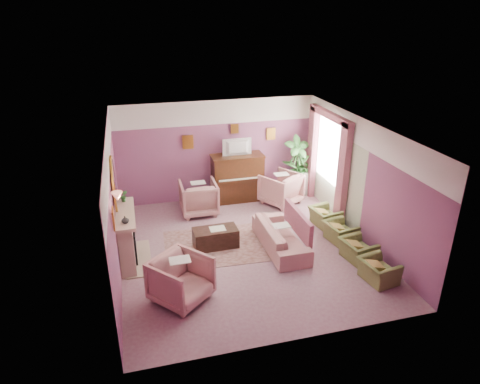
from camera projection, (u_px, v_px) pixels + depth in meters
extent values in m
cube|color=gray|center=(246.00, 249.00, 9.73)|extent=(5.50, 6.00, 0.01)
cube|color=white|center=(247.00, 129.00, 8.61)|extent=(5.50, 6.00, 0.01)
cube|color=#663D65|center=(217.00, 151.00, 11.83)|extent=(5.50, 0.02, 2.80)
cube|color=#663D65|center=(299.00, 268.00, 6.51)|extent=(5.50, 0.02, 2.80)
cube|color=#663D65|center=(114.00, 207.00, 8.53)|extent=(0.02, 6.00, 2.80)
cube|color=#663D65|center=(361.00, 180.00, 9.82)|extent=(0.02, 6.00, 2.80)
cube|color=white|center=(216.00, 112.00, 11.39)|extent=(5.50, 0.01, 0.65)
cube|color=beige|center=(334.00, 174.00, 11.10)|extent=(0.01, 3.00, 2.15)
cube|color=tan|center=(126.00, 238.00, 9.08)|extent=(0.30, 1.40, 1.10)
cube|color=black|center=(132.00, 244.00, 9.16)|extent=(0.18, 0.72, 0.68)
cube|color=#FA341C|center=(134.00, 251.00, 9.24)|extent=(0.06, 0.54, 0.10)
cube|color=tan|center=(125.00, 214.00, 8.86)|extent=(0.40, 1.55, 0.07)
cube|color=tan|center=(138.00, 258.00, 9.34)|extent=(0.55, 1.50, 0.02)
ellipsoid|color=#AD7425|center=(114.00, 184.00, 8.55)|extent=(0.04, 0.72, 1.20)
ellipsoid|color=silver|center=(115.00, 184.00, 8.56)|extent=(0.01, 0.60, 1.06)
cone|color=#FF9275|center=(117.00, 196.00, 7.57)|extent=(0.20, 0.20, 0.16)
cube|color=#3A1E0F|center=(237.00, 178.00, 11.97)|extent=(1.40, 0.60, 1.30)
cube|color=#3A1E0F|center=(241.00, 180.00, 11.63)|extent=(1.30, 0.12, 0.06)
cube|color=silver|center=(241.00, 179.00, 11.61)|extent=(1.20, 0.08, 0.02)
cube|color=#3A1E0F|center=(237.00, 156.00, 11.70)|extent=(1.45, 0.65, 0.04)
imported|color=black|center=(238.00, 146.00, 11.54)|extent=(0.80, 0.12, 0.48)
cube|color=#AD7425|center=(188.00, 142.00, 11.48)|extent=(0.30, 0.03, 0.38)
cube|color=#AD7425|center=(271.00, 134.00, 12.01)|extent=(0.26, 0.03, 0.34)
cube|color=#AD7425|center=(235.00, 129.00, 11.67)|extent=(0.22, 0.03, 0.26)
cube|color=#AD7425|center=(113.00, 219.00, 7.34)|extent=(0.03, 0.28, 0.36)
cube|color=silver|center=(330.00, 148.00, 11.06)|extent=(0.03, 1.40, 1.80)
cube|color=#924B5D|center=(343.00, 175.00, 10.39)|extent=(0.16, 0.34, 2.60)
cube|color=#924B5D|center=(312.00, 152.00, 12.02)|extent=(0.16, 0.34, 2.60)
cube|color=#924B5D|center=(330.00, 116.00, 10.70)|extent=(0.16, 2.20, 0.16)
imported|color=#306C2D|center=(124.00, 196.00, 9.28)|extent=(0.16, 0.16, 0.28)
imported|color=white|center=(125.00, 220.00, 8.37)|extent=(0.16, 0.16, 0.16)
cube|color=#805853|center=(220.00, 245.00, 9.87)|extent=(2.59, 1.92, 0.01)
cube|color=black|center=(216.00, 238.00, 9.74)|extent=(1.01, 0.52, 0.45)
cube|color=beige|center=(217.00, 229.00, 9.66)|extent=(0.35, 0.28, 0.01)
imported|color=tan|center=(281.00, 232.00, 9.64)|extent=(0.66, 1.97, 0.80)
cube|color=#924B5D|center=(298.00, 222.00, 9.65)|extent=(0.10, 1.49, 0.55)
imported|color=tan|center=(199.00, 196.00, 11.25)|extent=(0.94, 0.94, 0.97)
imported|color=tan|center=(281.00, 187.00, 11.81)|extent=(0.94, 0.94, 0.97)
imported|color=tan|center=(181.00, 278.00, 7.86)|extent=(0.94, 0.94, 0.97)
imported|color=#616E36|center=(379.00, 268.00, 8.48)|extent=(0.50, 0.71, 0.62)
imported|color=#616E36|center=(358.00, 247.00, 9.21)|extent=(0.50, 0.71, 0.62)
imported|color=#616E36|center=(340.00, 229.00, 9.94)|extent=(0.50, 0.71, 0.62)
imported|color=#616E36|center=(325.00, 214.00, 10.66)|extent=(0.50, 0.71, 0.62)
cylinder|color=silver|center=(300.00, 182.00, 12.49)|extent=(0.52, 0.52, 0.70)
imported|color=#306C2D|center=(301.00, 166.00, 12.28)|extent=(0.30, 0.30, 0.34)
imported|color=#306C2D|center=(307.00, 167.00, 12.23)|extent=(0.16, 0.16, 0.28)
cylinder|color=#9E5829|center=(295.00, 190.00, 12.44)|extent=(0.34, 0.34, 0.34)
imported|color=#306C2D|center=(297.00, 161.00, 12.08)|extent=(0.76, 0.76, 1.44)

